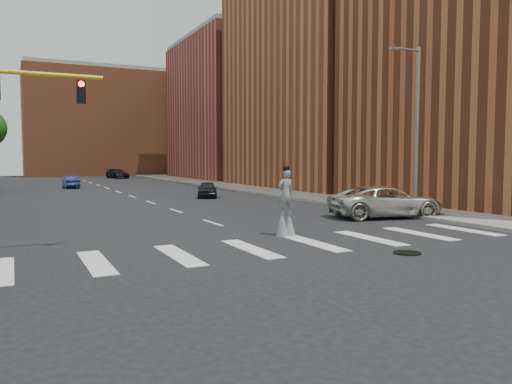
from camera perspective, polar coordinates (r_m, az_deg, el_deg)
name	(u,v)px	position (r m, az deg, el deg)	size (l,w,h in m)	color
ground_plane	(297,251)	(17.06, 4.77, -6.70)	(160.00, 160.00, 0.00)	black
sidewalk_right	(275,191)	(44.79, 2.15, 0.06)	(5.00, 90.00, 0.18)	gray
manhole	(407,253)	(17.26, 16.89, -6.67)	(0.90, 0.90, 0.04)	black
building_mid	(332,73)	(54.64, 8.68, 13.26)	(16.00, 22.00, 24.00)	#A05232
building_far	(239,111)	(75.24, -1.93, 9.21)	(16.00, 22.00, 20.00)	#A5453D
building_backdrop	(102,124)	(93.73, -17.15, 7.39)	(26.00, 14.00, 18.00)	#A05232
streetlight	(416,125)	(28.27, 17.81, 7.32)	(2.05, 0.20, 9.00)	slate
stilt_performer	(286,208)	(20.00, 3.42, -1.79)	(0.84, 0.53, 2.86)	#2F1F13
suv_crossing	(386,202)	(27.07, 14.65, -1.09)	(2.74, 5.94, 1.65)	beige
car_near	(207,189)	(39.48, -5.60, 0.29)	(1.48, 3.68, 1.25)	black
car_mid	(71,182)	(54.70, -20.41, 1.09)	(1.33, 3.81, 1.26)	navy
car_far	(117,174)	(77.53, -15.56, 2.04)	(2.00, 4.93, 1.43)	black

